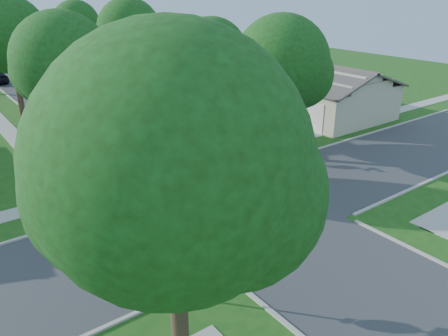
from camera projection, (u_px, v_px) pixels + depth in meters
name	position (u px, v px, depth m)	size (l,w,h in m)	color
ground	(240.00, 211.00, 20.97)	(100.00, 100.00, 0.00)	#1B4C14
road_ns	(240.00, 211.00, 20.97)	(7.00, 100.00, 0.02)	#333335
sidewalk_ne	(126.00, 94.00, 43.58)	(1.20, 40.00, 0.04)	#9E9B91
driveway	(265.00, 140.00, 30.56)	(8.80, 3.60, 0.05)	#9E9B91
stop_sign_sw	(217.00, 252.00, 14.12)	(1.05, 0.80, 2.98)	gray
stop_sign_ne	(253.00, 129.00, 26.25)	(1.05, 0.80, 2.98)	gray
tree_e_near	(212.00, 59.00, 28.08)	(4.97, 4.80, 8.28)	#38281C
tree_e_mid	(130.00, 34.00, 36.74)	(5.59, 5.40, 9.21)	#38281C
tree_e_far	(77.00, 27.00, 46.48)	(5.17, 5.00, 8.72)	#38281C
tree_w_near	(64.00, 66.00, 22.73)	(5.38, 5.20, 8.97)	#38281C
tree_w_mid	(10.00, 38.00, 31.49)	(5.80, 5.60, 9.56)	#38281C
tree_sw_corner	(175.00, 175.00, 9.29)	(6.21, 6.00, 9.55)	#38281C
tree_ne_corner	(282.00, 67.00, 25.42)	(5.80, 5.60, 8.66)	#38281C
house_ne_near	(306.00, 93.00, 37.32)	(8.42, 13.60, 4.23)	#BCAE95
house_ne_far	(193.00, 65.00, 50.66)	(8.42, 13.60, 4.23)	#BCAE95
car_driveway	(255.00, 138.00, 28.38)	(1.73, 4.96, 1.63)	maroon
car_curb_east	(70.00, 77.00, 47.53)	(1.83, 4.56, 1.55)	black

